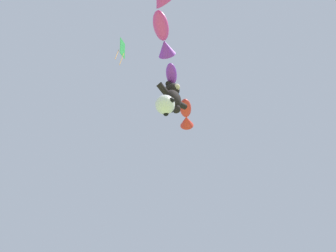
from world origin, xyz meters
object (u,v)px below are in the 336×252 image
fish_kite_crimson (186,115)px  fish_kite_violet (172,82)px  fish_kite_magenta (163,37)px  soccer_ball_kite (165,105)px  diamond_kite (122,49)px  teddy_bear_kite (172,96)px

fish_kite_crimson → fish_kite_violet: (-2.38, -1.04, -0.11)m
fish_kite_violet → fish_kite_magenta: size_ratio=0.85×
soccer_ball_kite → diamond_kite: bearing=139.7°
soccer_ball_kite → fish_kite_magenta: 4.00m
fish_kite_crimson → fish_kite_magenta: fish_kite_magenta is taller
teddy_bear_kite → soccer_ball_kite: teddy_bear_kite is taller
fish_kite_crimson → fish_kite_violet: fish_kite_crimson is taller
fish_kite_magenta → diamond_kite: 3.60m
teddy_bear_kite → fish_kite_violet: fish_kite_violet is taller
soccer_ball_kite → fish_kite_crimson: fish_kite_crimson is taller
fish_kite_violet → fish_kite_magenta: fish_kite_magenta is taller
fish_kite_crimson → soccer_ball_kite: bearing=-158.3°
fish_kite_violet → fish_kite_magenta: 2.44m
soccer_ball_kite → teddy_bear_kite: bearing=19.3°
soccer_ball_kite → fish_kite_magenta: fish_kite_magenta is taller
teddy_bear_kite → fish_kite_violet: size_ratio=1.09×
diamond_kite → fish_kite_magenta: bearing=-74.4°
teddy_bear_kite → fish_kite_crimson: size_ratio=1.01×
fish_kite_violet → fish_kite_crimson: bearing=23.7°
teddy_bear_kite → soccer_ball_kite: bearing=-160.7°
teddy_bear_kite → fish_kite_magenta: size_ratio=0.92×
soccer_ball_kite → fish_kite_magenta: (-1.30, -1.11, 3.61)m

